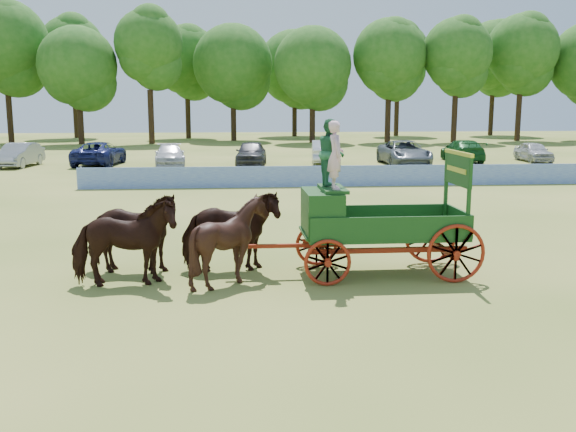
{
  "coord_description": "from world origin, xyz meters",
  "views": [
    {
      "loc": [
        -6.54,
        -13.71,
        4.13
      ],
      "look_at": [
        -5.11,
        2.28,
        1.3
      ],
      "focal_mm": 40.0,
      "sensor_mm": 36.0,
      "label": 1
    }
  ],
  "objects": [
    {
      "name": "ground",
      "position": [
        0.0,
        0.0,
        0.0
      ],
      "size": [
        160.0,
        160.0,
        0.0
      ],
      "primitive_type": "plane",
      "color": "#A59A4A",
      "rests_on": "ground"
    },
    {
      "name": "horse_lead_left",
      "position": [
        -8.98,
        0.73,
        1.01
      ],
      "size": [
        2.48,
        1.27,
        2.03
      ],
      "primitive_type": "imported",
      "rotation": [
        0.0,
        0.0,
        1.65
      ],
      "color": "black",
      "rests_on": "ground"
    },
    {
      "name": "horse_lead_right",
      "position": [
        -8.98,
        1.83,
        1.01
      ],
      "size": [
        2.54,
        1.46,
        2.03
      ],
      "primitive_type": "imported",
      "rotation": [
        0.0,
        0.0,
        1.41
      ],
      "color": "black",
      "rests_on": "ground"
    },
    {
      "name": "horse_wheel_left",
      "position": [
        -6.58,
        0.73,
        1.01
      ],
      "size": [
        1.89,
        1.69,
        2.03
      ],
      "primitive_type": "imported",
      "rotation": [
        0.0,
        0.0,
        1.54
      ],
      "color": "black",
      "rests_on": "ground"
    },
    {
      "name": "horse_wheel_right",
      "position": [
        -6.58,
        1.83,
        1.01
      ],
      "size": [
        2.45,
        1.21,
        2.03
      ],
      "primitive_type": "imported",
      "rotation": [
        0.0,
        0.0,
        1.62
      ],
      "color": "black",
      "rests_on": "ground"
    },
    {
      "name": "farm_dray",
      "position": [
        -3.63,
        1.31,
        1.67
      ],
      "size": [
        6.0,
        2.0,
        3.76
      ],
      "color": "#A42610",
      "rests_on": "ground"
    },
    {
      "name": "sponsor_banner",
      "position": [
        -1.0,
        18.0,
        0.53
      ],
      "size": [
        26.0,
        0.08,
        1.05
      ],
      "primitive_type": "cube",
      "color": "#2042B2",
      "rests_on": "ground"
    },
    {
      "name": "parked_cars",
      "position": [
        -4.59,
        30.11,
        0.78
      ],
      "size": [
        43.04,
        7.75,
        1.65
      ],
      "color": "silver",
      "rests_on": "ground"
    },
    {
      "name": "treeline",
      "position": [
        -2.93,
        59.8,
        9.33
      ],
      "size": [
        92.88,
        23.33,
        14.78
      ],
      "color": "#382314",
      "rests_on": "ground"
    }
  ]
}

